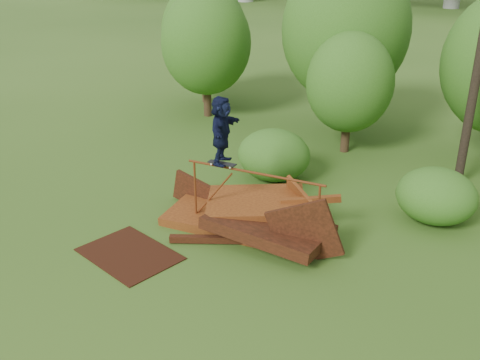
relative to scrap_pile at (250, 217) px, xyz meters
The scene contains 12 objects.
ground 2.51m from the scrap_pile, 73.28° to the right, with size 240.00×240.00×0.00m, color #2D5116.
scrap_pile is the anchor object (origin of this frame).
grind_rail 1.08m from the scrap_pile, 45.46° to the right, with size 3.79×0.45×1.87m.
skateboard 1.70m from the scrap_pile, 151.13° to the right, with size 0.78×0.28×0.08m.
skater 2.55m from the scrap_pile, 151.13° to the right, with size 1.64×0.52×1.77m, color black.
flat_plate 3.33m from the scrap_pile, 125.20° to the right, with size 2.41×1.72×0.03m, color black.
tree_0 11.33m from the scrap_pile, 131.10° to the left, with size 3.92×3.92×5.54m.
tree_1 10.36m from the scrap_pile, 98.21° to the left, with size 5.04×5.04×7.01m.
tree_2 7.51m from the scrap_pile, 91.09° to the left, with size 3.15×3.15×4.44m.
tree_6 13.76m from the scrap_pile, 130.40° to the left, with size 4.09×4.09×5.71m.
shrub_left 3.68m from the scrap_pile, 108.64° to the left, with size 2.42×2.23×1.67m, color #285316.
shrub_right 5.20m from the scrap_pile, 37.78° to the left, with size 2.19×2.01×1.55m, color #285316.
Camera 1 is at (5.84, -8.66, 7.06)m, focal length 40.00 mm.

